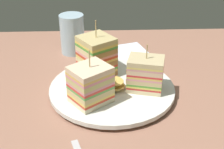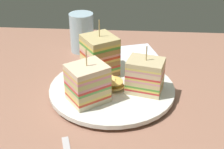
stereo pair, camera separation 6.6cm
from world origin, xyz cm
name	(u,v)px [view 1 (the left image)]	position (x,y,z in cm)	size (l,w,h in cm)	color
ground_plane	(112,96)	(0.00, 0.00, -0.90)	(114.62, 75.53, 1.80)	#A16E59
plate	(112,89)	(0.00, 0.00, 1.02)	(27.22, 27.22, 1.69)	white
sandwich_wedge_0	(91,85)	(-4.41, -5.48, 5.59)	(9.58, 9.36, 11.28)	beige
sandwich_wedge_1	(145,74)	(6.94, -1.11, 5.30)	(8.43, 7.08, 10.37)	beige
sandwich_wedge_2	(97,56)	(-3.24, 6.24, 6.17)	(9.69, 9.84, 12.89)	#E0BB86
chip_pile	(112,83)	(0.07, -0.70, 2.92)	(7.72, 6.45, 2.37)	#F4CB79
napkin	(128,54)	(5.10, 19.04, 0.25)	(11.78, 13.65, 0.50)	white
drinking_glass	(72,36)	(-9.93, 21.68, 4.65)	(6.54, 6.54, 10.73)	silver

